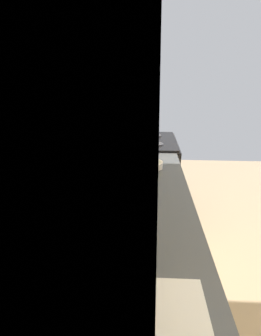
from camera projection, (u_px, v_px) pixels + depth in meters
The scene contains 3 objects.
wall_back at pixel (58, 161), 1.07m from camera, with size 4.32×0.12×2.66m, color #F3D185.
oven_range at pixel (145, 178), 2.87m from camera, with size 0.70×0.69×1.08m.
bowl at pixel (153, 164), 2.04m from camera, with size 0.16×0.16×0.05m.
Camera 1 is at (-0.97, 1.30, 1.73)m, focal length 26.66 mm.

